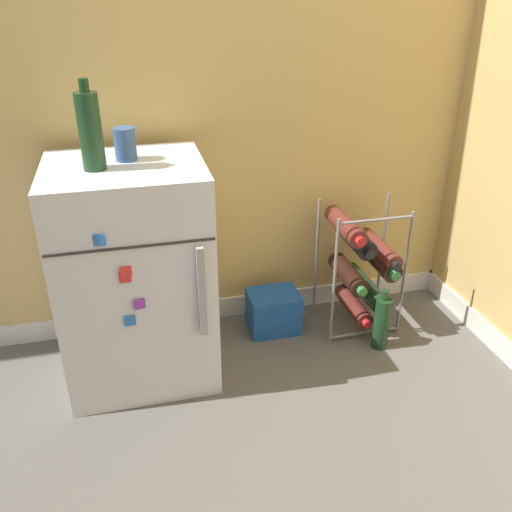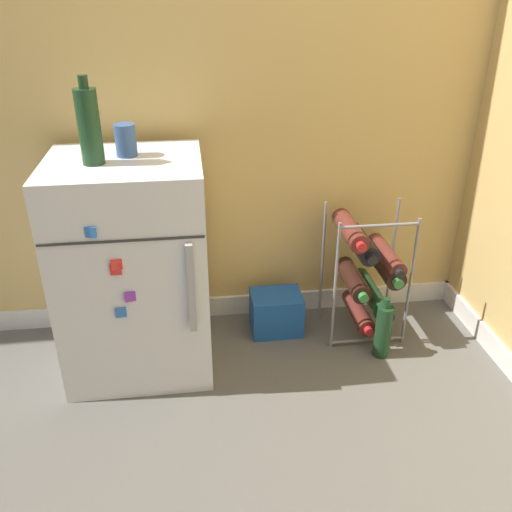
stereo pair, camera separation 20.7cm
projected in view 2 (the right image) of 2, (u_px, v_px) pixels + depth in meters
name	position (u px, v px, depth m)	size (l,w,h in m)	color
ground_plane	(267.00, 391.00, 1.99)	(14.00, 14.00, 0.00)	#56544F
wall_back	(247.00, 15.00, 1.93)	(6.88, 0.07, 2.50)	tan
mini_fridge	(134.00, 268.00, 1.98)	(0.52, 0.48, 0.82)	silver
wine_rack	(368.00, 272.00, 2.21)	(0.32, 0.32, 0.56)	slate
soda_box	(276.00, 312.00, 2.31)	(0.21, 0.16, 0.17)	#194C9E
fridge_top_cup	(126.00, 140.00, 1.81)	(0.07, 0.07, 0.11)	#335184
fridge_top_bottle	(89.00, 126.00, 1.70)	(0.07, 0.07, 0.28)	#19381E
loose_bottle_floor	(383.00, 331.00, 2.14)	(0.06, 0.06, 0.26)	#19381E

